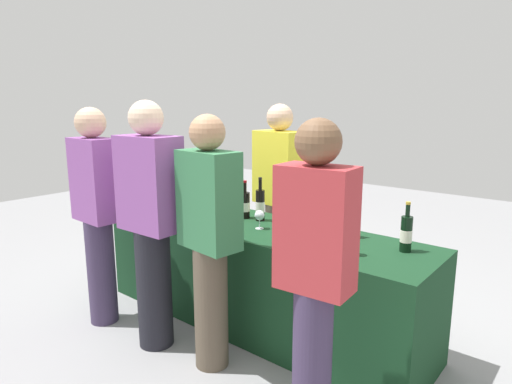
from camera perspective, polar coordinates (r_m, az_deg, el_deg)
The scene contains 20 objects.
ground_plane at distance 3.55m, azimuth 0.00°, elevation -16.46°, with size 12.00×12.00×0.00m, color gray.
tasting_table at distance 3.38m, azimuth 0.00°, elevation -10.65°, with size 2.62×0.71×0.78m, color #14381E.
wine_bottle_0 at distance 3.99m, azimuth -8.77°, elevation 0.32°, with size 0.08×0.08×0.34m.
wine_bottle_1 at distance 3.43m, azimuth -1.46°, elevation -1.66°, with size 0.08×0.08×0.30m.
wine_bottle_2 at distance 3.36m, azimuth 0.55°, elevation -1.67°, with size 0.07×0.07×0.34m.
wine_bottle_3 at distance 3.17m, azimuth 5.65°, elevation -2.78°, with size 0.08×0.08×0.30m.
wine_bottle_4 at distance 3.02m, azimuth 8.09°, elevation -3.45°, with size 0.07×0.07×0.32m.
wine_bottle_5 at distance 3.00m, azimuth 11.79°, elevation -3.70°, with size 0.07×0.07×0.31m.
wine_bottle_6 at distance 2.82m, azimuth 18.84°, elevation -5.10°, with size 0.07×0.07×0.31m.
wine_glass_0 at distance 3.84m, azimuth -12.04°, elevation -0.61°, with size 0.07×0.07×0.14m.
wine_glass_1 at distance 3.64m, azimuth -9.23°, elevation -1.18°, with size 0.07×0.07×0.14m.
wine_glass_2 at distance 3.14m, azimuth 0.46°, elevation -3.09°, with size 0.07×0.07×0.14m.
wine_glass_3 at distance 2.84m, azimuth 8.87°, elevation -4.94°, with size 0.07×0.07×0.13m.
wine_glass_4 at distance 2.75m, azimuth 10.19°, elevation -5.26°, with size 0.07×0.07×0.14m.
wine_glass_5 at distance 2.67m, azimuth 12.55°, elevation -5.88°, with size 0.07×0.07×0.14m.
server_pouring at distance 3.75m, azimuth 2.99°, elevation -0.43°, with size 0.46×0.30×1.65m.
guest_0 at distance 3.46m, azimuth -19.88°, elevation -2.07°, with size 0.39×0.22×1.63m.
guest_1 at distance 3.02m, azimuth -13.42°, elevation -3.40°, with size 0.44×0.25×1.68m.
guest_2 at distance 2.72m, azimuth -6.03°, elevation -5.59°, with size 0.41×0.26×1.60m.
guest_3 at distance 2.13m, azimuth 7.59°, elevation -10.16°, with size 0.37×0.22×1.60m.
Camera 1 is at (1.99, -2.42, 1.66)m, focal length 30.95 mm.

